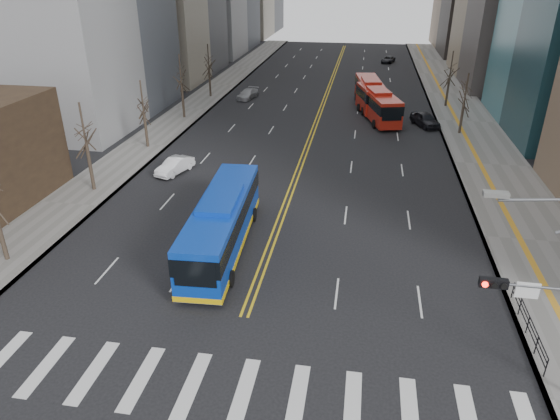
# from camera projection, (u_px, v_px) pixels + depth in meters

# --- Properties ---
(ground) EXTENTS (220.00, 220.00, 0.00)m
(ground) POSITION_uv_depth(u_px,v_px,m) (218.00, 388.00, 21.96)
(ground) COLOR black
(sidewalk_right) EXTENTS (7.00, 130.00, 0.15)m
(sidewalk_right) POSITION_uv_depth(u_px,v_px,m) (466.00, 122.00, 59.09)
(sidewalk_right) COLOR slate
(sidewalk_right) RESTS_ON ground
(sidewalk_left) EXTENTS (5.00, 130.00, 0.15)m
(sidewalk_left) POSITION_uv_depth(u_px,v_px,m) (191.00, 109.00, 64.21)
(sidewalk_left) COLOR slate
(sidewalk_left) RESTS_ON ground
(crosswalk) EXTENTS (26.70, 4.00, 0.01)m
(crosswalk) POSITION_uv_depth(u_px,v_px,m) (218.00, 388.00, 21.96)
(crosswalk) COLOR silver
(crosswalk) RESTS_ON ground
(centerline) EXTENTS (0.55, 100.00, 0.01)m
(centerline) POSITION_uv_depth(u_px,v_px,m) (326.00, 97.00, 70.60)
(centerline) COLOR gold
(centerline) RESTS_ON ground
(pedestrian_railing) EXTENTS (0.06, 6.06, 1.02)m
(pedestrian_railing) POSITION_uv_depth(u_px,v_px,m) (528.00, 322.00, 24.75)
(pedestrian_railing) COLOR black
(pedestrian_railing) RESTS_ON sidewalk_right
(street_trees) EXTENTS (35.20, 47.20, 7.60)m
(street_trees) POSITION_uv_depth(u_px,v_px,m) (241.00, 93.00, 51.45)
(street_trees) COLOR #2E231C
(street_trees) RESTS_ON ground
(blue_bus) EXTENTS (3.50, 13.10, 3.75)m
(blue_bus) POSITION_uv_depth(u_px,v_px,m) (222.00, 222.00, 31.92)
(blue_bus) COLOR #0B38AF
(blue_bus) RESTS_ON ground
(red_bus_near) EXTENTS (5.55, 11.69, 3.61)m
(red_bus_near) POSITION_uv_depth(u_px,v_px,m) (378.00, 103.00, 59.40)
(red_bus_near) COLOR #AC1E12
(red_bus_near) RESTS_ON ground
(red_bus_far) EXTENTS (4.35, 11.87, 3.67)m
(red_bus_far) POSITION_uv_depth(u_px,v_px,m) (370.00, 92.00, 64.31)
(red_bus_far) COLOR #AC1E12
(red_bus_far) RESTS_ON ground
(car_white) EXTENTS (2.66, 4.37, 1.36)m
(car_white) POSITION_uv_depth(u_px,v_px,m) (175.00, 166.00, 44.40)
(car_white) COLOR white
(car_white) RESTS_ON ground
(car_dark_mid) EXTENTS (3.58, 5.02, 1.59)m
(car_dark_mid) POSITION_uv_depth(u_px,v_px,m) (425.00, 119.00, 57.33)
(car_dark_mid) COLOR black
(car_dark_mid) RESTS_ON ground
(car_silver) EXTENTS (2.65, 4.75, 1.30)m
(car_silver) POSITION_uv_depth(u_px,v_px,m) (248.00, 94.00, 69.28)
(car_silver) COLOR #AAABB0
(car_silver) RESTS_ON ground
(car_dark_far) EXTENTS (2.98, 4.62, 1.18)m
(car_dark_far) POSITION_uv_depth(u_px,v_px,m) (388.00, 59.00, 94.78)
(car_dark_far) COLOR black
(car_dark_far) RESTS_ON ground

